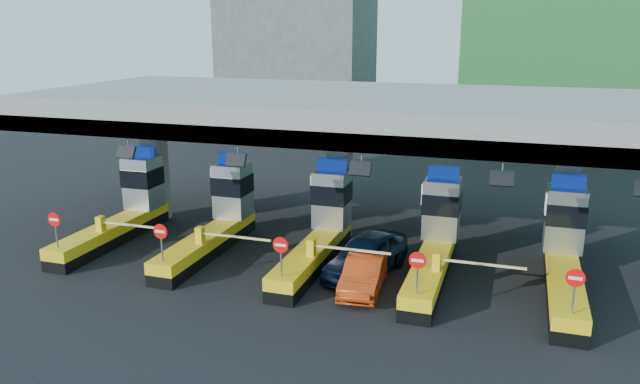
% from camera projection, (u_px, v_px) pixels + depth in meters
% --- Properties ---
extents(ground, '(120.00, 120.00, 0.00)m').
position_uv_depth(ground, '(320.00, 259.00, 27.48)').
color(ground, black).
rests_on(ground, ground).
extents(toll_canopy, '(28.00, 12.09, 7.00)m').
position_uv_depth(toll_canopy, '(339.00, 112.00, 28.54)').
color(toll_canopy, slate).
rests_on(toll_canopy, ground).
extents(toll_lane_far_left, '(4.43, 8.00, 4.16)m').
position_uv_depth(toll_lane_far_left, '(127.00, 207.00, 30.36)').
color(toll_lane_far_left, black).
rests_on(toll_lane_far_left, ground).
extents(toll_lane_left, '(4.43, 8.00, 4.16)m').
position_uv_depth(toll_lane_left, '(219.00, 217.00, 28.87)').
color(toll_lane_left, black).
rests_on(toll_lane_left, ground).
extents(toll_lane_center, '(4.43, 8.00, 4.16)m').
position_uv_depth(toll_lane_center, '(322.00, 227.00, 27.38)').
color(toll_lane_center, black).
rests_on(toll_lane_center, ground).
extents(toll_lane_right, '(4.43, 8.00, 4.16)m').
position_uv_depth(toll_lane_right, '(436.00, 239.00, 25.89)').
color(toll_lane_right, black).
rests_on(toll_lane_right, ground).
extents(toll_lane_far_right, '(4.43, 8.00, 4.16)m').
position_uv_depth(toll_lane_far_right, '(565.00, 252.00, 24.40)').
color(toll_lane_far_right, black).
rests_on(toll_lane_far_right, ground).
extents(bg_building_concrete, '(14.00, 10.00, 18.00)m').
position_uv_depth(bg_building_concrete, '(298.00, 36.00, 62.42)').
color(bg_building_concrete, '#4C4C49').
rests_on(bg_building_concrete, ground).
extents(van, '(3.08, 5.27, 1.69)m').
position_uv_depth(van, '(366.00, 255.00, 25.62)').
color(van, black).
rests_on(van, ground).
extents(red_car, '(1.71, 4.15, 1.34)m').
position_uv_depth(red_car, '(364.00, 273.00, 24.16)').
color(red_car, '#B9330E').
rests_on(red_car, ground).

